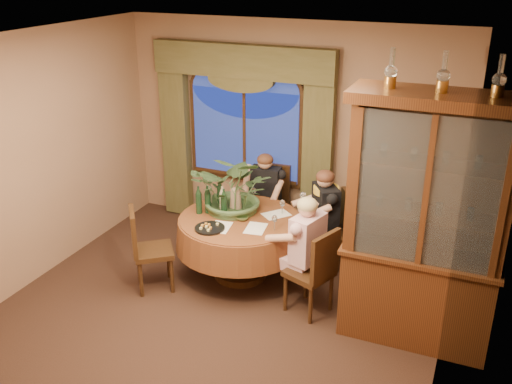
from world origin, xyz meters
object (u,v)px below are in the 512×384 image
at_px(person_pink, 307,253).
at_px(olive_bowl, 242,218).
at_px(chair_back_right, 330,232).
at_px(chair_back, 270,204).
at_px(oil_lamp_center, 444,72).
at_px(chair_front_left, 153,249).
at_px(stoneware_vase, 236,200).
at_px(person_back, 265,198).
at_px(person_scarf, 325,220).
at_px(china_cabinet, 424,225).
at_px(dining_table, 240,247).
at_px(wine_bottle_0, 220,193).
at_px(chair_right, 309,271).
at_px(wine_bottle_2, 199,200).
at_px(oil_lamp_right, 500,76).
at_px(wine_bottle_4, 208,199).
at_px(wine_bottle_3, 224,203).
at_px(centerpiece_plant, 236,160).
at_px(wine_bottle_5, 222,200).
at_px(oil_lamp_left, 391,68).
at_px(wine_bottle_1, 209,194).

relative_size(person_pink, olive_bowl, 8.54).
xyz_separation_m(chair_back_right, chair_back, (-0.96, 0.50, 0.00)).
relative_size(oil_lamp_center, olive_bowl, 2.32).
height_order(chair_front_left, olive_bowl, chair_front_left).
bearing_deg(stoneware_vase, person_back, 86.26).
xyz_separation_m(chair_back_right, person_scarf, (-0.07, 0.01, 0.15)).
bearing_deg(china_cabinet, person_pink, 172.95).
bearing_deg(dining_table, wine_bottle_0, 149.26).
distance_m(dining_table, chair_right, 1.03).
distance_m(wine_bottle_0, wine_bottle_2, 0.30).
bearing_deg(wine_bottle_2, china_cabinet, -7.64).
bearing_deg(china_cabinet, olive_bowl, 169.54).
height_order(chair_right, person_pink, person_pink).
height_order(oil_lamp_right, stoneware_vase, oil_lamp_right).
xyz_separation_m(stoneware_vase, wine_bottle_4, (-0.27, -0.18, 0.03)).
bearing_deg(oil_lamp_center, wine_bottle_3, 170.28).
relative_size(dining_table, stoneware_vase, 5.48).
xyz_separation_m(olive_bowl, wine_bottle_2, (-0.53, -0.03, 0.14)).
relative_size(china_cabinet, oil_lamp_center, 7.21).
bearing_deg(centerpiece_plant, stoneware_vase, -125.66).
height_order(chair_right, chair_back, same).
height_order(china_cabinet, chair_back_right, china_cabinet).
bearing_deg(wine_bottle_5, chair_right, -19.33).
distance_m(oil_lamp_center, person_scarf, 2.53).
bearing_deg(person_back, olive_bowl, 92.40).
relative_size(chair_back_right, chair_back, 1.00).
bearing_deg(chair_back_right, person_back, 36.10).
bearing_deg(olive_bowl, wine_bottle_2, -176.77).
distance_m(oil_lamp_left, stoneware_vase, 2.53).
relative_size(wine_bottle_2, wine_bottle_3, 1.00).
relative_size(oil_lamp_center, oil_lamp_right, 1.00).
relative_size(wine_bottle_3, wine_bottle_5, 1.00).
bearing_deg(wine_bottle_1, oil_lamp_left, -14.90).
bearing_deg(wine_bottle_1, wine_bottle_5, -24.08).
relative_size(oil_lamp_right, person_scarf, 0.27).
bearing_deg(centerpiece_plant, chair_back_right, 20.94).
distance_m(chair_front_left, wine_bottle_4, 0.83).
bearing_deg(china_cabinet, person_scarf, 140.89).
bearing_deg(oil_lamp_right, centerpiece_plant, 167.37).
distance_m(person_scarf, wine_bottle_2, 1.50).
relative_size(chair_right, person_back, 0.79).
bearing_deg(wine_bottle_3, person_back, 83.66).
xyz_separation_m(wine_bottle_1, wine_bottle_3, (0.28, -0.17, 0.00)).
distance_m(chair_right, person_scarf, 0.97).
height_order(olive_bowl, wine_bottle_4, wine_bottle_4).
distance_m(oil_lamp_center, stoneware_vase, 2.84).
xyz_separation_m(person_back, wine_bottle_1, (-0.39, -0.81, 0.31)).
bearing_deg(wine_bottle_1, chair_right, -20.10).
bearing_deg(oil_lamp_right, person_pink, 174.85).
relative_size(dining_table, oil_lamp_right, 4.37).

